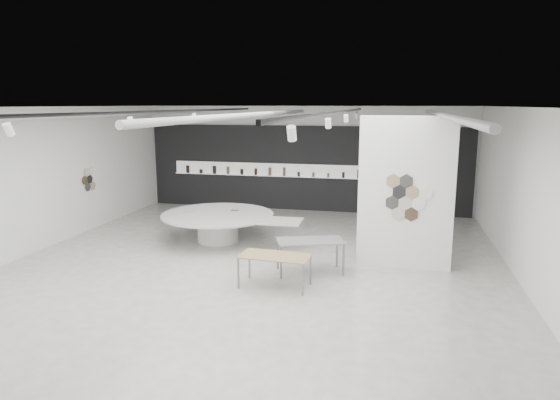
% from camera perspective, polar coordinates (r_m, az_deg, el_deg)
% --- Properties ---
extents(room, '(12.02, 14.02, 3.82)m').
position_cam_1_polar(room, '(11.56, -3.82, 1.96)').
color(room, '#BAB7AF').
rests_on(room, ground).
extents(back_wall_display, '(11.80, 0.27, 3.10)m').
position_cam_1_polar(back_wall_display, '(18.31, 2.55, 3.61)').
color(back_wall_display, black).
rests_on(back_wall_display, ground).
extents(partition_column, '(2.20, 0.38, 3.60)m').
position_cam_1_polar(partition_column, '(12.10, 14.15, 0.74)').
color(partition_column, white).
rests_on(partition_column, ground).
extents(display_island, '(4.13, 3.26, 0.82)m').
position_cam_1_polar(display_island, '(14.29, -6.88, -2.67)').
color(display_island, white).
rests_on(display_island, ground).
extents(sample_table_wood, '(1.54, 0.85, 0.70)m').
position_cam_1_polar(sample_table_wood, '(10.69, -0.60, -6.61)').
color(sample_table_wood, '#9E8351').
rests_on(sample_table_wood, ground).
extents(sample_table_stone, '(1.68, 1.23, 0.78)m').
position_cam_1_polar(sample_table_stone, '(11.58, 3.47, -4.92)').
color(sample_table_stone, gray).
rests_on(sample_table_stone, ground).
extents(kitchen_counter, '(1.63, 0.79, 1.24)m').
position_cam_1_polar(kitchen_counter, '(17.76, 12.84, -0.46)').
color(kitchen_counter, white).
rests_on(kitchen_counter, ground).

